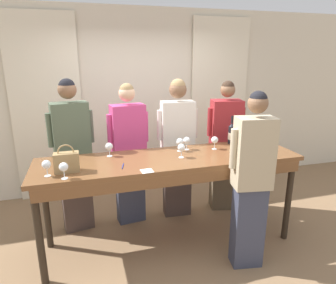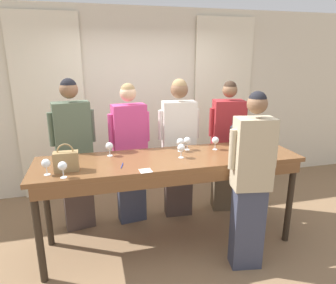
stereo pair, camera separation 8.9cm
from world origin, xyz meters
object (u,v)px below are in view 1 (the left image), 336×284
at_px(wine_glass_center_left, 181,148).
at_px(guest_olive_jacket, 73,155).
at_px(wine_glass_back_right, 245,142).
at_px(guest_striped_shirt, 225,146).
at_px(wine_glass_back_left, 187,141).
at_px(wine_glass_front_right, 180,142).
at_px(wine_glass_center_right, 64,167).
at_px(wine_glass_front_left, 109,147).
at_px(wine_glass_center_mid, 215,140).
at_px(wine_bottle, 231,134).
at_px(host_pouring, 251,181).
at_px(wine_glass_back_mid, 252,150).
at_px(potted_plant, 247,162).
at_px(tasting_bar, 171,168).
at_px(guest_pink_top, 129,153).
at_px(wine_glass_front_mid, 46,165).
at_px(guest_cream_sweater, 177,147).
at_px(handbag, 67,162).

distance_m(wine_glass_center_left, guest_olive_jacket, 1.32).
relative_size(wine_glass_back_right, guest_striped_shirt, 0.09).
xyz_separation_m(wine_glass_back_left, guest_striped_shirt, (0.70, 0.41, -0.25)).
distance_m(wine_glass_front_right, wine_glass_center_right, 1.32).
relative_size(wine_glass_front_left, wine_glass_center_left, 1.00).
xyz_separation_m(wine_glass_center_mid, wine_glass_back_right, (0.31, -0.16, 0.00)).
height_order(wine_bottle, wine_glass_center_left, wine_bottle).
distance_m(wine_glass_front_right, wine_glass_back_right, 0.75).
relative_size(wine_glass_center_left, wine_glass_back_right, 1.00).
height_order(wine_glass_center_right, guest_striped_shirt, guest_striped_shirt).
bearing_deg(host_pouring, wine_glass_front_left, 148.45).
relative_size(wine_glass_back_left, wine_glass_back_mid, 1.00).
distance_m(wine_glass_center_left, potted_plant, 2.40).
bearing_deg(wine_glass_back_mid, tasting_bar, 159.75).
relative_size(wine_glass_back_mid, guest_pink_top, 0.09).
height_order(wine_glass_back_mid, guest_olive_jacket, guest_olive_jacket).
bearing_deg(guest_pink_top, guest_striped_shirt, 0.00).
bearing_deg(wine_bottle, wine_glass_front_left, -176.87).
relative_size(guest_olive_jacket, guest_striped_shirt, 1.04).
relative_size(wine_glass_center_right, guest_pink_top, 0.09).
distance_m(guest_pink_top, potted_plant, 2.39).
bearing_deg(wine_glass_front_mid, wine_bottle, 13.12).
bearing_deg(wine_bottle, wine_glass_center_left, -156.15).
relative_size(tasting_bar, wine_glass_front_mid, 18.50).
xyz_separation_m(wine_glass_front_left, wine_glass_back_left, (0.88, -0.01, -0.00)).
bearing_deg(tasting_bar, guest_pink_top, 118.36).
relative_size(guest_striped_shirt, potted_plant, 2.86).
xyz_separation_m(wine_glass_front_mid, guest_cream_sweater, (1.50, 0.81, -0.20)).
distance_m(wine_glass_back_left, host_pouring, 0.90).
bearing_deg(wine_bottle, wine_glass_back_right, -87.91).
distance_m(handbag, wine_glass_front_right, 1.25).
distance_m(handbag, guest_striped_shirt, 2.16).
height_order(guest_olive_jacket, guest_pink_top, guest_olive_jacket).
xyz_separation_m(wine_glass_center_right, wine_glass_back_mid, (1.86, -0.02, 0.00)).
height_order(wine_bottle, wine_glass_front_right, wine_bottle).
height_order(wine_glass_center_mid, guest_striped_shirt, guest_striped_shirt).
height_order(guest_olive_jacket, guest_cream_sweater, guest_olive_jacket).
distance_m(wine_glass_back_mid, host_pouring, 0.36).
distance_m(wine_glass_front_mid, wine_glass_front_right, 1.43).
distance_m(wine_glass_front_right, guest_striped_shirt, 0.94).
distance_m(wine_glass_front_left, wine_glass_center_right, 0.68).
height_order(wine_glass_back_right, guest_striped_shirt, guest_striped_shirt).
relative_size(wine_glass_center_left, wine_glass_center_mid, 1.00).
bearing_deg(wine_glass_back_right, tasting_bar, -179.45).
height_order(wine_glass_center_left, wine_glass_back_left, same).
height_order(handbag, wine_glass_center_right, handbag).
xyz_separation_m(wine_glass_front_right, wine_glass_back_mid, (0.63, -0.50, 0.00)).
xyz_separation_m(wine_bottle, wine_glass_back_mid, (-0.08, -0.62, -0.02)).
bearing_deg(host_pouring, potted_plant, 59.40).
relative_size(wine_bottle, host_pouring, 0.19).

